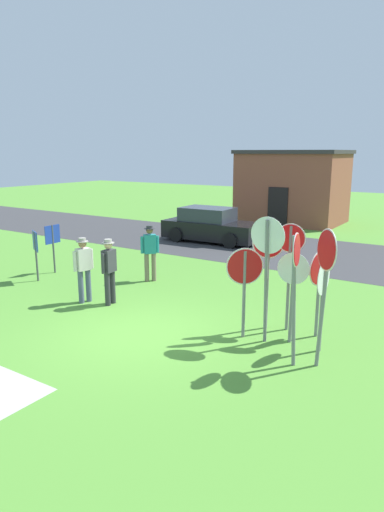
{
  "coord_description": "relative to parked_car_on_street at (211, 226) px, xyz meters",
  "views": [
    {
      "loc": [
        6.08,
        -7.13,
        3.9
      ],
      "look_at": [
        -0.08,
        2.33,
        1.3
      ],
      "focal_mm": 31.75,
      "sensor_mm": 36.0,
      "label": 1
    }
  ],
  "objects": [
    {
      "name": "building_background",
      "position": [
        0.9,
        7.43,
        1.32
      ],
      "size": [
        5.62,
        4.24,
        4.01
      ],
      "color": "brown",
      "rests_on": "ground"
    },
    {
      "name": "stop_sign_low_front",
      "position": [
        7.87,
        -9.29,
        1.09
      ],
      "size": [
        0.54,
        0.6,
        2.6
      ],
      "color": "slate",
      "rests_on": "ground"
    },
    {
      "name": "person_near_signs",
      "position": [
        1.68,
        -6.5,
        0.32
      ],
      "size": [
        0.47,
        0.48,
        1.74
      ],
      "color": "#7A6B56",
      "rests_on": "ground"
    },
    {
      "name": "stop_sign_center_cluster",
      "position": [
        7.01,
        -8.54,
        0.6
      ],
      "size": [
        0.65,
        0.15,
        1.92
      ],
      "color": "slate",
      "rests_on": "ground"
    },
    {
      "name": "stop_sign_rear_right",
      "position": [
        7.38,
        -7.96,
        0.6
      ],
      "size": [
        0.21,
        0.74,
        1.9
      ],
      "color": "slate",
      "rests_on": "ground"
    },
    {
      "name": "stop_sign_leaning_left",
      "position": [
        7.67,
        -8.66,
        0.59
      ],
      "size": [
        0.07,
        0.71,
        1.89
      ],
      "color": "slate",
      "rests_on": "ground"
    },
    {
      "name": "person_in_teal",
      "position": [
        1.49,
        -9.05,
        0.3
      ],
      "size": [
        0.32,
        0.55,
        1.74
      ],
      "color": "#4C5670",
      "rests_on": "ground"
    },
    {
      "name": "street_asphalt",
      "position": [
        4.06,
        0.0,
        -0.68
      ],
      "size": [
        60.0,
        6.4,
        0.01
      ],
      "primitive_type": "cube",
      "color": "#38383A",
      "rests_on": "ground"
    },
    {
      "name": "info_panel_middle",
      "position": [
        -1.58,
        -7.45,
        0.4
      ],
      "size": [
        0.06,
        0.6,
        1.59
      ],
      "color": "#4C4C51",
      "rests_on": "ground"
    },
    {
      "name": "stop_sign_nearest",
      "position": [
        6.7,
        -7.95,
        0.92
      ],
      "size": [
        0.64,
        0.12,
        2.41
      ],
      "color": "slate",
      "rests_on": "ground"
    },
    {
      "name": "stop_sign_rear_left",
      "position": [
        6.56,
        -8.85,
        1.12
      ],
      "size": [
        0.75,
        0.16,
        2.66
      ],
      "color": "slate",
      "rests_on": "ground"
    },
    {
      "name": "stop_sign_far_back",
      "position": [
        6.07,
        -8.85,
        0.65
      ],
      "size": [
        0.63,
        0.49,
        1.96
      ],
      "color": "slate",
      "rests_on": "ground"
    },
    {
      "name": "ground_plane",
      "position": [
        4.06,
        -9.99,
        -0.69
      ],
      "size": [
        80.0,
        80.0,
        0.0
      ],
      "primitive_type": "plane",
      "color": "#518E33"
    },
    {
      "name": "stop_sign_leaning_right",
      "position": [
        6.27,
        -8.12,
        0.91
      ],
      "size": [
        0.59,
        0.44,
        2.35
      ],
      "color": "slate",
      "rests_on": "ground"
    },
    {
      "name": "person_in_dark_shirt",
      "position": [
        2.18,
        -8.82,
        0.3
      ],
      "size": [
        0.31,
        0.57,
        1.74
      ],
      "color": "#2D2D33",
      "rests_on": "ground"
    },
    {
      "name": "parked_car_on_street",
      "position": [
        0.0,
        0.0,
        0.0
      ],
      "size": [
        4.36,
        2.14,
        1.51
      ],
      "color": "black",
      "rests_on": "ground"
    },
    {
      "name": "info_panel_leftmost",
      "position": [
        -1.24,
        -8.41,
        0.38
      ],
      "size": [
        0.55,
        0.29,
        1.56
      ],
      "color": "#4C4C51",
      "rests_on": "ground"
    },
    {
      "name": "stop_sign_tallest",
      "position": [
        7.42,
        -9.54,
        0.97
      ],
      "size": [
        0.18,
        0.62,
        2.52
      ],
      "color": "slate",
      "rests_on": "ground"
    }
  ]
}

